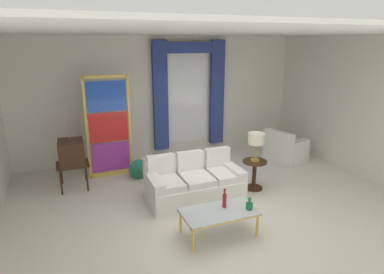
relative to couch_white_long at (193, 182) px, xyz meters
The scene contains 15 objects.
ground_plane 0.58m from the couch_white_long, 61.52° to the right, with size 16.00×16.00×0.00m, color silver.
wall_rear 2.89m from the couch_white_long, 84.87° to the left, with size 8.00×0.12×3.00m, color white.
wall_right 4.08m from the couch_white_long, ahead, with size 0.12×7.00×3.00m, color white.
ceiling_slab 2.75m from the couch_white_long, 57.20° to the left, with size 8.00×7.60×0.04m, color white.
curtained_window 2.98m from the couch_white_long, 70.09° to the left, with size 2.00×0.17×2.70m.
couch_white_long is the anchor object (origin of this frame).
coffee_table 1.36m from the couch_white_long, 95.20° to the right, with size 1.12×0.61×0.41m.
bottle_blue_decanter 1.29m from the couch_white_long, 89.62° to the right, with size 0.06×0.06×0.31m.
bottle_crystal_tall 1.52m from the couch_white_long, 77.24° to the right, with size 0.11×0.11×0.20m.
vintage_tv 2.49m from the couch_white_long, 148.13° to the left, with size 0.62×0.61×1.35m.
armchair_white 2.99m from the couch_white_long, 19.29° to the left, with size 1.00×0.99×0.80m.
stained_glass_divider 2.22m from the couch_white_long, 127.75° to the left, with size 0.95×0.05×2.20m.
peacock_figurine 1.38m from the couch_white_long, 122.97° to the left, with size 0.44×0.60×0.50m.
round_side_table 1.28m from the couch_white_long, ahead, with size 0.48×0.48×0.59m.
table_lamp_brass 1.47m from the couch_white_long, ahead, with size 0.32×0.32×0.57m.
Camera 1 is at (-2.41, -4.96, 2.89)m, focal length 31.21 mm.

